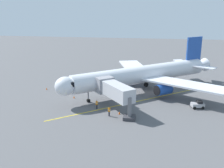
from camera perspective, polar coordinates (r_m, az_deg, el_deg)
The scene contains 10 objects.
ground_plane at distance 57.78m, azimuth 8.56°, elevation -1.96°, with size 220.00×220.00×0.00m, color #565659.
apron_lead_in_line at distance 52.69m, azimuth 6.45°, elevation -3.71°, with size 0.24×40.00×0.01m, color yellow.
airplane at distance 57.41m, azimuth 7.17°, elevation 2.14°, with size 33.72×32.18×11.50m.
jet_bridge at distance 47.11m, azimuth 0.13°, elevation -1.23°, with size 8.90×10.01×5.40m.
ground_crew_marshaller at distance 47.94m, azimuth -3.42°, elevation -4.58°, with size 0.42×0.28×1.71m.
ground_crew_wing_walker at distance 44.73m, azimuth -0.65°, elevation -6.14°, with size 0.43×0.31×1.71m.
tug_near_nose at distance 50.96m, azimuth 18.63°, elevation -4.38°, with size 2.56×1.98×1.50m.
safety_cone_nose_left at distance 61.15m, azimuth -14.40°, elevation -1.00°, with size 0.32×0.32×0.55m, color #F2590F.
safety_cone_nose_right at distance 45.73m, azimuth 1.65°, elevation -6.46°, with size 0.32×0.32×0.55m, color #F2590F.
safety_cone_wing_port at distance 54.32m, azimuth -8.49°, elevation -2.86°, with size 0.32×0.32×0.55m, color #F2590F.
Camera 1 is at (-0.66, 54.88, 18.09)m, focal length 40.91 mm.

